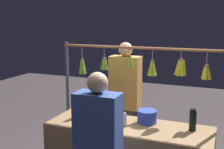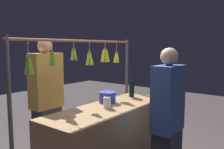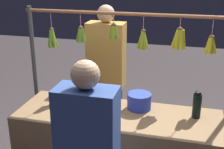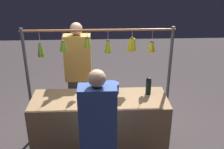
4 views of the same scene
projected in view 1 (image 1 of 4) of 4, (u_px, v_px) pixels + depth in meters
name	position (u px, v px, depth m)	size (l,w,h in m)	color
display_rack	(143.00, 85.00, 3.52)	(2.10, 0.13, 1.73)	#4C4C51
water_bottle	(193.00, 120.00, 3.03)	(0.07, 0.07, 0.24)	black
blue_bucket	(147.00, 117.00, 3.27)	(0.22, 0.22, 0.14)	blue
drink_cup	(123.00, 119.00, 3.19)	(0.09, 0.09, 0.21)	silver
vendor_person	(125.00, 105.00, 4.04)	(0.41, 0.22, 1.72)	#2D2D38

